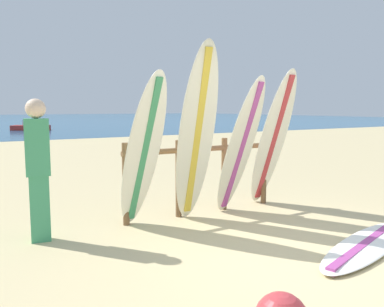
{
  "coord_description": "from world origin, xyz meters",
  "views": [
    {
      "loc": [
        -3.1,
        -2.63,
        1.61
      ],
      "look_at": [
        0.09,
        2.69,
        0.89
      ],
      "focal_mm": 36.95,
      "sensor_mm": 36.0,
      "label": 1
    }
  ],
  "objects_px": {
    "surfboard_lying_on_sand": "(367,245)",
    "small_boat_offshore": "(31,127)",
    "surfboard_leaning_left": "(197,135)",
    "surfboard_leaning_far_left": "(143,152)",
    "beachgoer_standing": "(38,164)",
    "surfboard_rack": "(202,168)",
    "surfboard_leaning_center_left": "(240,147)",
    "surfboard_leaning_center": "(273,140)"
  },
  "relations": [
    {
      "from": "surfboard_lying_on_sand",
      "to": "small_boat_offshore",
      "type": "xyz_separation_m",
      "value": [
        0.64,
        27.49,
        0.22
      ]
    },
    {
      "from": "surfboard_leaning_left",
      "to": "surfboard_lying_on_sand",
      "type": "bearing_deg",
      "value": -57.41
    },
    {
      "from": "surfboard_leaning_far_left",
      "to": "small_boat_offshore",
      "type": "distance_m",
      "value": 25.73
    },
    {
      "from": "surfboard_lying_on_sand",
      "to": "beachgoer_standing",
      "type": "relative_size",
      "value": 1.35
    },
    {
      "from": "surfboard_leaning_far_left",
      "to": "surfboard_lying_on_sand",
      "type": "distance_m",
      "value": 2.91
    },
    {
      "from": "surfboard_rack",
      "to": "surfboard_leaning_left",
      "type": "relative_size",
      "value": 1.03
    },
    {
      "from": "surfboard_leaning_left",
      "to": "small_boat_offshore",
      "type": "relative_size",
      "value": 0.92
    },
    {
      "from": "surfboard_leaning_center_left",
      "to": "surfboard_leaning_center",
      "type": "height_order",
      "value": "surfboard_leaning_center"
    },
    {
      "from": "surfboard_leaning_left",
      "to": "beachgoer_standing",
      "type": "relative_size",
      "value": 1.45
    },
    {
      "from": "surfboard_leaning_left",
      "to": "surfboard_leaning_far_left",
      "type": "bearing_deg",
      "value": 175.45
    },
    {
      "from": "surfboard_leaning_center_left",
      "to": "surfboard_leaning_left",
      "type": "bearing_deg",
      "value": 177.99
    },
    {
      "from": "surfboard_lying_on_sand",
      "to": "beachgoer_standing",
      "type": "distance_m",
      "value": 3.97
    },
    {
      "from": "surfboard_leaning_far_left",
      "to": "small_boat_offshore",
      "type": "bearing_deg",
      "value": 84.22
    },
    {
      "from": "surfboard_rack",
      "to": "surfboard_leaning_center_left",
      "type": "relative_size",
      "value": 1.25
    },
    {
      "from": "beachgoer_standing",
      "to": "surfboard_lying_on_sand",
      "type": "bearing_deg",
      "value": -34.38
    },
    {
      "from": "surfboard_leaning_left",
      "to": "small_boat_offshore",
      "type": "height_order",
      "value": "surfboard_leaning_left"
    },
    {
      "from": "surfboard_leaning_far_left",
      "to": "small_boat_offshore",
      "type": "height_order",
      "value": "surfboard_leaning_far_left"
    },
    {
      "from": "surfboard_leaning_left",
      "to": "surfboard_leaning_center",
      "type": "bearing_deg",
      "value": 4.96
    },
    {
      "from": "surfboard_leaning_left",
      "to": "beachgoer_standing",
      "type": "height_order",
      "value": "surfboard_leaning_left"
    },
    {
      "from": "surfboard_rack",
      "to": "surfboard_leaning_left",
      "type": "xyz_separation_m",
      "value": [
        -0.36,
        -0.42,
        0.54
      ]
    },
    {
      "from": "surfboard_rack",
      "to": "surfboard_leaning_center",
      "type": "height_order",
      "value": "surfboard_leaning_center"
    },
    {
      "from": "surfboard_leaning_left",
      "to": "beachgoer_standing",
      "type": "distance_m",
      "value": 2.06
    },
    {
      "from": "surfboard_leaning_left",
      "to": "surfboard_leaning_center_left",
      "type": "xyz_separation_m",
      "value": [
        0.74,
        -0.03,
        -0.21
      ]
    },
    {
      "from": "surfboard_leaning_left",
      "to": "surfboard_leaning_center_left",
      "type": "bearing_deg",
      "value": -2.01
    },
    {
      "from": "surfboard_leaning_far_left",
      "to": "surfboard_leaning_left",
      "type": "bearing_deg",
      "value": -4.55
    },
    {
      "from": "surfboard_leaning_far_left",
      "to": "surfboard_leaning_left",
      "type": "xyz_separation_m",
      "value": [
        0.77,
        -0.06,
        0.21
      ]
    },
    {
      "from": "surfboard_rack",
      "to": "small_boat_offshore",
      "type": "height_order",
      "value": "surfboard_rack"
    },
    {
      "from": "beachgoer_standing",
      "to": "small_boat_offshore",
      "type": "height_order",
      "value": "beachgoer_standing"
    },
    {
      "from": "surfboard_rack",
      "to": "surfboard_leaning_far_left",
      "type": "xyz_separation_m",
      "value": [
        -1.13,
        -0.36,
        0.34
      ]
    },
    {
      "from": "surfboard_leaning_center",
      "to": "surfboard_lying_on_sand",
      "type": "distance_m",
      "value": 2.27
    },
    {
      "from": "surfboard_lying_on_sand",
      "to": "small_boat_offshore",
      "type": "bearing_deg",
      "value": 88.67
    },
    {
      "from": "small_boat_offshore",
      "to": "beachgoer_standing",
      "type": "bearing_deg",
      "value": -98.6
    },
    {
      "from": "surfboard_leaning_far_left",
      "to": "surfboard_leaning_center_left",
      "type": "height_order",
      "value": "surfboard_leaning_far_left"
    },
    {
      "from": "surfboard_leaning_far_left",
      "to": "beachgoer_standing",
      "type": "distance_m",
      "value": 1.27
    },
    {
      "from": "surfboard_leaning_left",
      "to": "surfboard_lying_on_sand",
      "type": "height_order",
      "value": "surfboard_leaning_left"
    },
    {
      "from": "surfboard_leaning_left",
      "to": "surfboard_leaning_center_left",
      "type": "distance_m",
      "value": 0.77
    },
    {
      "from": "beachgoer_standing",
      "to": "surfboard_leaning_left",
      "type": "bearing_deg",
      "value": -9.48
    },
    {
      "from": "surfboard_leaning_far_left",
      "to": "surfboard_leaning_left",
      "type": "distance_m",
      "value": 0.8
    },
    {
      "from": "surfboard_leaning_center_left",
      "to": "surfboard_leaning_center",
      "type": "distance_m",
      "value": 0.79
    },
    {
      "from": "surfboard_leaning_center",
      "to": "small_boat_offshore",
      "type": "height_order",
      "value": "surfboard_leaning_center"
    },
    {
      "from": "surfboard_leaning_far_left",
      "to": "surfboard_leaning_center_left",
      "type": "xyz_separation_m",
      "value": [
        1.51,
        -0.09,
        -0.01
      ]
    },
    {
      "from": "surfboard_leaning_far_left",
      "to": "surfboard_lying_on_sand",
      "type": "xyz_separation_m",
      "value": [
        1.95,
        -1.91,
        -1.0
      ]
    }
  ]
}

